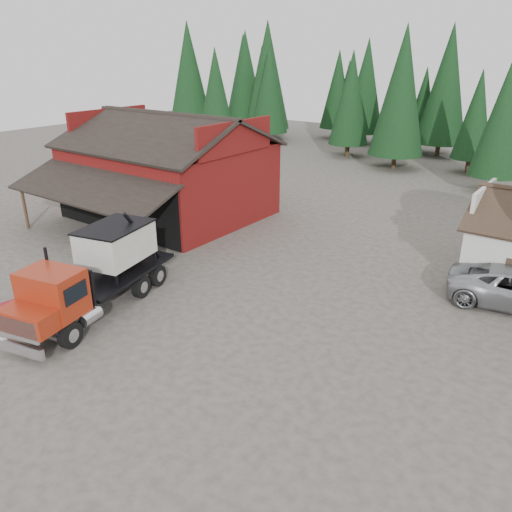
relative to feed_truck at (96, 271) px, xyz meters
The scene contains 8 objects.
ground 4.38m from the feed_truck, 32.99° to the left, with size 120.00×120.00×0.00m, color #4C453C.
red_barn 14.32m from the feed_truck, 122.54° to the left, with size 12.80×13.63×7.18m.
conifer_backdrop 44.31m from the feed_truck, 85.71° to the left, with size 76.00×16.00×16.00m, color black, non-canonical shape.
near_pine_a 35.75m from the feed_truck, 121.80° to the left, with size 4.40×4.40×11.40m.
near_pine_b 33.71m from the feed_truck, 73.85° to the left, with size 3.96×3.96×10.40m.
near_pine_d 36.57m from the feed_truck, 91.09° to the left, with size 5.28×5.28×13.40m.
feed_truck is the anchor object (origin of this frame).
equip_box 4.25m from the feed_truck, 133.05° to the right, with size 0.70×1.10×0.60m, color maroon.
Camera 1 is at (14.33, -14.15, 10.88)m, focal length 35.00 mm.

